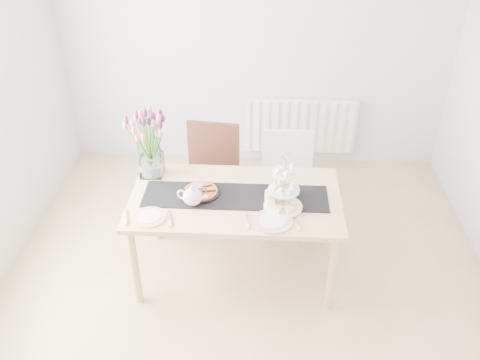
{
  "coord_description": "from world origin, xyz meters",
  "views": [
    {
      "loc": [
        0.11,
        -2.74,
        2.97
      ],
      "look_at": [
        -0.05,
        0.35,
        0.94
      ],
      "focal_mm": 38.0,
      "sensor_mm": 36.0,
      "label": 1
    }
  ],
  "objects_px": {
    "tulip_vase": "(148,135)",
    "dining_table": "(235,205)",
    "chair_brown": "(211,168)",
    "radiator": "(300,126)",
    "tart_tin": "(201,192)",
    "teapot": "(193,197)",
    "mug_grey": "(197,191)",
    "mug_white": "(270,197)",
    "cream_jug": "(284,191)",
    "chair_white": "(287,175)",
    "mug_orange": "(289,190)",
    "plate_right": "(273,221)",
    "cake_stand": "(284,194)",
    "plate_left": "(149,217)"
  },
  "relations": [
    {
      "from": "tart_tin",
      "to": "mug_white",
      "type": "distance_m",
      "value": 0.54
    },
    {
      "from": "dining_table",
      "to": "tart_tin",
      "type": "height_order",
      "value": "tart_tin"
    },
    {
      "from": "radiator",
      "to": "cake_stand",
      "type": "relative_size",
      "value": 2.86
    },
    {
      "from": "mug_grey",
      "to": "mug_white",
      "type": "height_order",
      "value": "mug_grey"
    },
    {
      "from": "chair_brown",
      "to": "radiator",
      "type": "bearing_deg",
      "value": 58.66
    },
    {
      "from": "tulip_vase",
      "to": "cake_stand",
      "type": "height_order",
      "value": "tulip_vase"
    },
    {
      "from": "chair_brown",
      "to": "teapot",
      "type": "distance_m",
      "value": 0.87
    },
    {
      "from": "dining_table",
      "to": "chair_brown",
      "type": "relative_size",
      "value": 1.68
    },
    {
      "from": "chair_white",
      "to": "mug_orange",
      "type": "distance_m",
      "value": 0.68
    },
    {
      "from": "mug_white",
      "to": "chair_brown",
      "type": "bearing_deg",
      "value": 138.36
    },
    {
      "from": "tulip_vase",
      "to": "plate_right",
      "type": "distance_m",
      "value": 1.19
    },
    {
      "from": "mug_white",
      "to": "tart_tin",
      "type": "bearing_deg",
      "value": -174.88
    },
    {
      "from": "tulip_vase",
      "to": "plate_right",
      "type": "relative_size",
      "value": 2.28
    },
    {
      "from": "chair_white",
      "to": "mug_white",
      "type": "bearing_deg",
      "value": -102.13
    },
    {
      "from": "tart_tin",
      "to": "mug_orange",
      "type": "distance_m",
      "value": 0.67
    },
    {
      "from": "radiator",
      "to": "tulip_vase",
      "type": "bearing_deg",
      "value": -130.41
    },
    {
      "from": "dining_table",
      "to": "cream_jug",
      "type": "xyz_separation_m",
      "value": [
        0.36,
        0.03,
        0.12
      ]
    },
    {
      "from": "cream_jug",
      "to": "dining_table",
      "type": "bearing_deg",
      "value": 168.57
    },
    {
      "from": "tulip_vase",
      "to": "cake_stand",
      "type": "xyz_separation_m",
      "value": [
        1.05,
        -0.41,
        -0.24
      ]
    },
    {
      "from": "mug_white",
      "to": "plate_right",
      "type": "bearing_deg",
      "value": -71.29
    },
    {
      "from": "radiator",
      "to": "tulip_vase",
      "type": "height_order",
      "value": "tulip_vase"
    },
    {
      "from": "radiator",
      "to": "teapot",
      "type": "distance_m",
      "value": 2.14
    },
    {
      "from": "cream_jug",
      "to": "mug_white",
      "type": "distance_m",
      "value": 0.14
    },
    {
      "from": "chair_brown",
      "to": "cream_jug",
      "type": "distance_m",
      "value": 0.95
    },
    {
      "from": "chair_white",
      "to": "plate_right",
      "type": "xyz_separation_m",
      "value": [
        -0.13,
        -0.96,
        0.22
      ]
    },
    {
      "from": "cream_jug",
      "to": "plate_right",
      "type": "height_order",
      "value": "cream_jug"
    },
    {
      "from": "chair_white",
      "to": "plate_left",
      "type": "bearing_deg",
      "value": -136.91
    },
    {
      "from": "plate_right",
      "to": "tulip_vase",
      "type": "bearing_deg",
      "value": 149.25
    },
    {
      "from": "teapot",
      "to": "chair_white",
      "type": "bearing_deg",
      "value": 61.66
    },
    {
      "from": "cake_stand",
      "to": "tart_tin",
      "type": "height_order",
      "value": "cake_stand"
    },
    {
      "from": "mug_white",
      "to": "mug_orange",
      "type": "height_order",
      "value": "mug_orange"
    },
    {
      "from": "chair_brown",
      "to": "cream_jug",
      "type": "bearing_deg",
      "value": -40.11
    },
    {
      "from": "radiator",
      "to": "plate_right",
      "type": "bearing_deg",
      "value": -98.34
    },
    {
      "from": "teapot",
      "to": "mug_orange",
      "type": "distance_m",
      "value": 0.73
    },
    {
      "from": "cake_stand",
      "to": "dining_table",
      "type": "bearing_deg",
      "value": 160.94
    },
    {
      "from": "radiator",
      "to": "tulip_vase",
      "type": "distance_m",
      "value": 2.08
    },
    {
      "from": "teapot",
      "to": "plate_right",
      "type": "distance_m",
      "value": 0.62
    },
    {
      "from": "mug_white",
      "to": "plate_left",
      "type": "distance_m",
      "value": 0.9
    },
    {
      "from": "mug_orange",
      "to": "mug_white",
      "type": "bearing_deg",
      "value": -167.87
    },
    {
      "from": "dining_table",
      "to": "teapot",
      "type": "height_order",
      "value": "teapot"
    },
    {
      "from": "mug_white",
      "to": "cream_jug",
      "type": "bearing_deg",
      "value": 57.05
    },
    {
      "from": "radiator",
      "to": "chair_brown",
      "type": "xyz_separation_m",
      "value": [
        -0.85,
        -1.08,
        0.11
      ]
    },
    {
      "from": "mug_orange",
      "to": "teapot",
      "type": "bearing_deg",
      "value": 168.92
    },
    {
      "from": "teapot",
      "to": "tart_tin",
      "type": "bearing_deg",
      "value": 88.31
    },
    {
      "from": "chair_brown",
      "to": "plate_left",
      "type": "height_order",
      "value": "chair_brown"
    },
    {
      "from": "cake_stand",
      "to": "tart_tin",
      "type": "relative_size",
      "value": 1.44
    },
    {
      "from": "tulip_vase",
      "to": "cream_jug",
      "type": "height_order",
      "value": "tulip_vase"
    },
    {
      "from": "tulip_vase",
      "to": "dining_table",
      "type": "bearing_deg",
      "value": -22.39
    },
    {
      "from": "mug_grey",
      "to": "teapot",
      "type": "bearing_deg",
      "value": -110.88
    },
    {
      "from": "tart_tin",
      "to": "teapot",
      "type": "bearing_deg",
      "value": -106.34
    }
  ]
}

